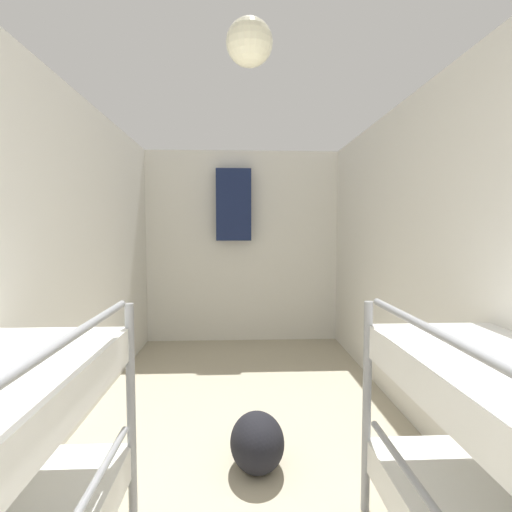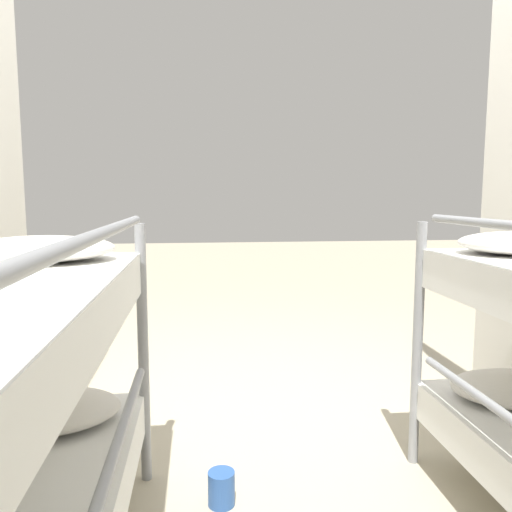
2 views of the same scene
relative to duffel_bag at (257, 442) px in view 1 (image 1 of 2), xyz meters
The scene contains 6 objects.
wall_left 1.70m from the duffel_bag, behind, with size 0.06×5.69×2.47m.
wall_right 1.62m from the duffel_bag, ahead, with size 0.06×5.69×2.47m.
wall_back 3.06m from the duffel_bag, 91.05° to the left, with size 2.60×0.06×2.47m.
duffel_bag is the anchor object (origin of this frame).
hanging_coat 3.16m from the duffel_bag, 93.43° to the left, with size 0.44×0.12×0.90m.
ceiling_light 2.26m from the duffel_bag, 101.90° to the right, with size 0.24×0.24×0.24m.
Camera 1 is at (-0.06, 0.39, 1.46)m, focal length 28.00 mm.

